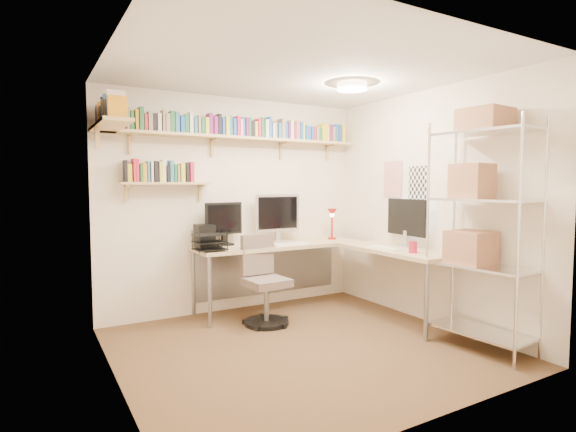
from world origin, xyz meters
name	(u,v)px	position (x,y,z in m)	size (l,w,h in m)	color
ground	(303,347)	(0.00, 0.00, 0.00)	(3.20, 3.20, 0.00)	#4C3820
room_shell	(303,178)	(0.00, 0.00, 1.55)	(3.24, 3.04, 2.52)	beige
wall_shelves	(208,135)	(-0.41, 1.30, 2.03)	(3.12, 1.09, 0.80)	tan
corner_desk	(299,246)	(0.55, 0.95, 0.78)	(2.35, 2.06, 1.37)	tan
office_chair	(264,287)	(0.01, 0.80, 0.40)	(0.50, 0.51, 0.95)	black
wire_rack	(477,203)	(1.35, -0.79, 1.32)	(0.51, 0.92, 2.15)	silver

